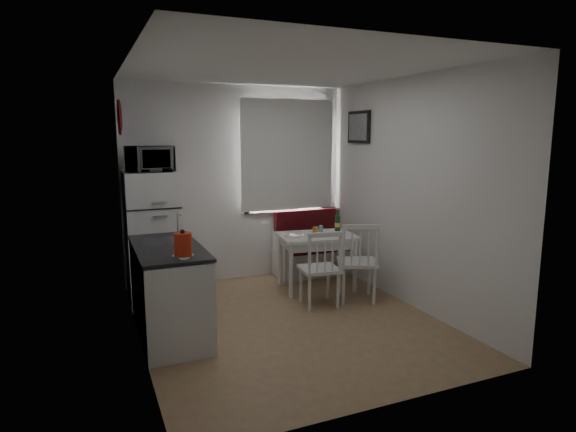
% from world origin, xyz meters
% --- Properties ---
extents(floor, '(3.00, 3.50, 0.02)m').
position_xyz_m(floor, '(0.00, 0.00, 0.00)').
color(floor, '#906C4C').
rests_on(floor, ground).
extents(ceiling, '(3.00, 3.50, 0.02)m').
position_xyz_m(ceiling, '(0.00, 0.00, 2.60)').
color(ceiling, white).
rests_on(ceiling, wall_back).
extents(wall_back, '(3.00, 0.02, 2.60)m').
position_xyz_m(wall_back, '(0.00, 1.75, 1.30)').
color(wall_back, white).
rests_on(wall_back, floor).
extents(wall_front, '(3.00, 0.02, 2.60)m').
position_xyz_m(wall_front, '(0.00, -1.75, 1.30)').
color(wall_front, white).
rests_on(wall_front, floor).
extents(wall_left, '(0.02, 3.50, 2.60)m').
position_xyz_m(wall_left, '(-1.50, 0.00, 1.30)').
color(wall_left, white).
rests_on(wall_left, floor).
extents(wall_right, '(0.02, 3.50, 2.60)m').
position_xyz_m(wall_right, '(1.50, 0.00, 1.30)').
color(wall_right, white).
rests_on(wall_right, floor).
extents(window, '(1.22, 0.06, 1.47)m').
position_xyz_m(window, '(0.70, 1.72, 1.62)').
color(window, silver).
rests_on(window, wall_back).
extents(curtain, '(1.35, 0.02, 1.50)m').
position_xyz_m(curtain, '(0.70, 1.65, 1.68)').
color(curtain, white).
rests_on(curtain, wall_back).
extents(kitchen_counter, '(0.62, 1.32, 1.16)m').
position_xyz_m(kitchen_counter, '(-1.20, 0.16, 0.46)').
color(kitchen_counter, silver).
rests_on(kitchen_counter, floor).
extents(wall_sign, '(0.03, 0.40, 0.40)m').
position_xyz_m(wall_sign, '(-1.47, 1.45, 2.15)').
color(wall_sign, '#1B4CA7').
rests_on(wall_sign, wall_left).
extents(picture_frame, '(0.04, 0.52, 0.42)m').
position_xyz_m(picture_frame, '(1.48, 1.10, 2.05)').
color(picture_frame, black).
rests_on(picture_frame, wall_right).
extents(bench, '(1.25, 0.48, 0.90)m').
position_xyz_m(bench, '(1.11, 1.51, 0.30)').
color(bench, silver).
rests_on(bench, floor).
extents(dining_table, '(1.03, 0.79, 0.71)m').
position_xyz_m(dining_table, '(0.77, 0.89, 0.63)').
color(dining_table, silver).
rests_on(dining_table, floor).
extents(chair_left, '(0.47, 0.45, 0.48)m').
position_xyz_m(chair_left, '(0.52, 0.23, 0.55)').
color(chair_left, silver).
rests_on(chair_left, floor).
extents(chair_right, '(0.57, 0.57, 0.51)m').
position_xyz_m(chair_right, '(1.02, 0.22, 0.59)').
color(chair_right, silver).
rests_on(chair_right, floor).
extents(fridge, '(0.61, 0.61, 1.53)m').
position_xyz_m(fridge, '(-1.18, 1.40, 0.76)').
color(fridge, white).
rests_on(fridge, floor).
extents(microwave, '(0.54, 0.36, 0.30)m').
position_xyz_m(microwave, '(-1.18, 1.35, 1.68)').
color(microwave, white).
rests_on(microwave, fridge).
extents(kettle, '(0.19, 0.19, 0.25)m').
position_xyz_m(kettle, '(-1.15, -0.38, 1.02)').
color(kettle, red).
rests_on(kettle, kitchen_counter).
extents(wine_bottle, '(0.07, 0.07, 0.28)m').
position_xyz_m(wine_bottle, '(1.12, 0.99, 0.85)').
color(wine_bottle, '#143F1D').
rests_on(wine_bottle, dining_table).
extents(drinking_glass_orange, '(0.07, 0.07, 0.11)m').
position_xyz_m(drinking_glass_orange, '(0.72, 0.84, 0.76)').
color(drinking_glass_orange, orange).
rests_on(drinking_glass_orange, dining_table).
extents(drinking_glass_blue, '(0.06, 0.06, 0.10)m').
position_xyz_m(drinking_glass_blue, '(0.85, 0.94, 0.75)').
color(drinking_glass_blue, '#6CA0B8').
rests_on(drinking_glass_blue, dining_table).
extents(plate, '(0.25, 0.25, 0.02)m').
position_xyz_m(plate, '(0.47, 0.91, 0.71)').
color(plate, white).
rests_on(plate, dining_table).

